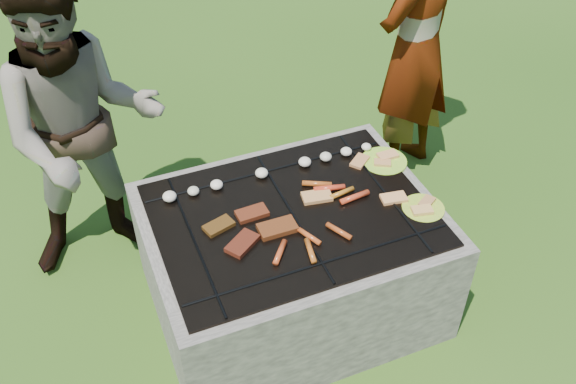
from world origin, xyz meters
The scene contains 10 objects.
lawn centered at (0.00, 0.00, 0.00)m, with size 60.00×60.00×0.00m, color #204711.
fire_pit centered at (0.00, 0.00, 0.28)m, with size 1.30×1.00×0.62m.
mushrooms centered at (0.00, 0.29, 0.63)m, with size 1.06×0.06×0.04m.
pork_slabs centered at (-0.20, -0.03, 0.62)m, with size 0.39×0.28×0.02m.
sausages centered at (0.13, -0.06, 0.62)m, with size 0.57×0.49×0.03m.
bread_on_grate centered at (0.31, 0.05, 0.62)m, with size 0.46×0.40×0.02m.
plate_far centered at (0.56, 0.18, 0.61)m, with size 0.24×0.24×0.03m.
plate_near centered at (0.56, -0.19, 0.61)m, with size 0.24×0.24×0.03m.
cook centered at (1.06, 0.77, 0.83)m, with size 0.60×0.40×1.66m, color #A99D8C.
bystander centered at (-0.77, 0.70, 0.80)m, with size 0.78×0.61×1.60m, color #A09585.
Camera 1 is at (-0.80, -1.91, 2.56)m, focal length 40.00 mm.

